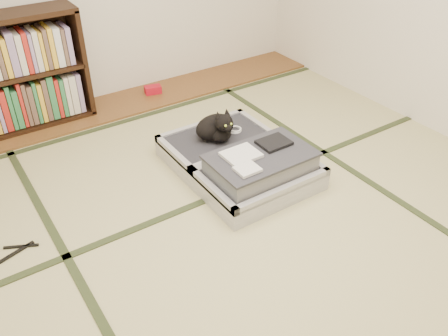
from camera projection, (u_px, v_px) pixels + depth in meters
floor at (249, 231)px, 2.89m from camera, size 4.50×4.50×0.00m
wood_strip at (118, 105)px, 4.26m from camera, size 4.00×0.50×0.02m
red_item at (153, 90)px, 4.42m from camera, size 0.17×0.12×0.07m
tatami_borders at (206, 190)px, 3.23m from camera, size 4.00×4.50×0.01m
suitcase at (242, 162)px, 3.33m from camera, size 0.78×1.04×0.31m
cat at (217, 127)px, 3.44m from camera, size 0.35×0.35×0.28m
cable_coil at (235, 130)px, 3.59m from camera, size 0.11×0.11×0.03m
hanger at (1, 257)px, 2.70m from camera, size 0.41×0.24×0.01m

